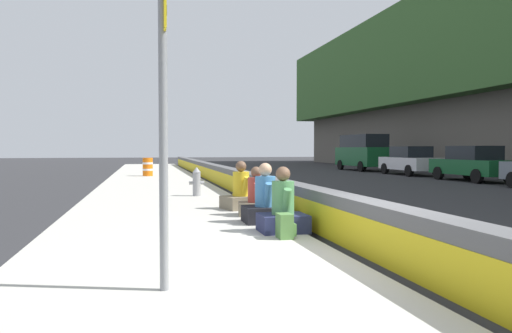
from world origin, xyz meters
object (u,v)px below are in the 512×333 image
object	(u,v)px
route_sign_post	(163,87)
backpack	(285,226)
construction_barrel	(148,167)
parked_car_midline	(410,161)
parked_car_far	(363,152)
seated_person_foreground	(283,211)
seated_person_middle	(265,204)
parked_car_fourth	(473,163)
fire_hydrant	(197,181)
seated_person_far	(241,194)
seated_person_rear	(256,200)

from	to	relation	value
route_sign_post	backpack	size ratio (longest dim) A/B	9.00
construction_barrel	parked_car_midline	world-z (taller)	parked_car_midline
backpack	parked_car_far	bearing A→B (deg)	-27.71
seated_person_foreground	construction_barrel	bearing A→B (deg)	6.85
route_sign_post	construction_barrel	world-z (taller)	route_sign_post
seated_person_middle	parked_car_fourth	distance (m)	17.42
fire_hydrant	seated_person_foreground	bearing A→B (deg)	-173.32
construction_barrel	parked_car_fourth	distance (m)	16.29
seated_person_far	parked_car_far	size ratio (longest dim) A/B	0.22
seated_person_middle	backpack	size ratio (longest dim) A/B	2.92
fire_hydrant	parked_car_fourth	distance (m)	15.07
parked_car_fourth	backpack	bearing A→B (deg)	134.68
route_sign_post	construction_barrel	distance (m)	21.24
route_sign_post	seated_person_rear	world-z (taller)	route_sign_post
parked_car_far	seated_person_middle	bearing A→B (deg)	150.73
parked_car_far	seated_person_rear	bearing A→B (deg)	149.69
backpack	parked_car_far	size ratio (longest dim) A/B	0.08
route_sign_post	seated_person_foreground	size ratio (longest dim) A/B	3.17
construction_barrel	parked_car_fourth	size ratio (longest dim) A/B	0.21
parked_car_fourth	parked_car_midline	world-z (taller)	same
fire_hydrant	seated_person_far	size ratio (longest dim) A/B	0.77
construction_barrel	parked_car_fourth	world-z (taller)	parked_car_fourth
construction_barrel	parked_car_far	world-z (taller)	parked_car_far
backpack	parked_car_far	distance (m)	27.95
seated_person_middle	parked_car_far	xyz separation A→B (m)	(23.01, -12.89, 0.85)
seated_person_foreground	parked_car_fourth	xyz separation A→B (m)	(12.52, -13.13, 0.37)
seated_person_middle	parked_car_midline	xyz separation A→B (m)	(16.98, -13.09, 0.36)
fire_hydrant	seated_person_middle	world-z (taller)	seated_person_middle
seated_person_rear	backpack	bearing A→B (deg)	176.86
seated_person_far	parked_car_fourth	xyz separation A→B (m)	(9.19, -13.22, 0.36)
seated_person_foreground	seated_person_middle	world-z (taller)	seated_person_middle
seated_person_far	parked_car_midline	world-z (taller)	parked_car_midline
seated_person_middle	seated_person_far	size ratio (longest dim) A/B	1.01
fire_hydrant	parked_car_midline	xyz separation A→B (m)	(11.34, -13.84, 0.27)
fire_hydrant	parked_car_midline	bearing A→B (deg)	-50.68
seated_person_far	route_sign_post	bearing A→B (deg)	162.23
fire_hydrant	backpack	size ratio (longest dim) A/B	2.20
fire_hydrant	construction_barrel	xyz separation A→B (m)	(11.33, 1.38, 0.03)
route_sign_post	parked_car_far	world-z (taller)	route_sign_post
seated_person_far	backpack	bearing A→B (deg)	179.33
parked_car_midline	seated_person_middle	bearing A→B (deg)	142.37
seated_person_rear	route_sign_post	bearing A→B (deg)	157.63
backpack	parked_car_midline	size ratio (longest dim) A/B	0.09
fire_hydrant	parked_car_far	bearing A→B (deg)	-38.16
construction_barrel	parked_car_midline	xyz separation A→B (m)	(0.01, -15.23, 0.24)
seated_person_rear	seated_person_far	bearing A→B (deg)	5.22
route_sign_post	fire_hydrant	xyz separation A→B (m)	(9.85, -1.35, -1.62)
seated_person_rear	parked_car_fourth	size ratio (longest dim) A/B	0.23
fire_hydrant	seated_person_foreground	size ratio (longest dim) A/B	0.77
seated_person_foreground	route_sign_post	bearing A→B (deg)	145.24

